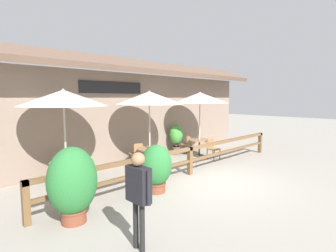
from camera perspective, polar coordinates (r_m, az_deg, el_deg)
ground_plane at (r=8.54m, az=10.22°, el=-11.77°), size 60.00×60.00×0.00m
building_facade at (r=11.01m, az=-7.31°, el=3.78°), size 14.28×1.49×4.23m
patio_railing at (r=8.98m, az=4.80°, el=-6.21°), size 10.40×0.14×0.95m
patio_umbrella_near at (r=8.09m, az=-21.81°, el=5.66°), size 2.49×2.49×2.88m
dining_table_near at (r=8.34m, az=-21.25°, el=-8.24°), size 0.94×0.94×0.75m
chair_near_streetside at (r=7.73m, az=-19.45°, el=-10.21°), size 0.44×0.44×0.86m
chair_near_wallside at (r=9.04m, az=-22.56°, el=-7.95°), size 0.49×0.49×0.86m
patio_umbrella_middle at (r=9.60m, az=-4.08°, el=6.11°), size 2.49×2.49×2.88m
dining_table_middle at (r=9.81m, az=-3.99°, el=-5.69°), size 0.94×0.94×0.75m
chair_middle_streetside at (r=9.29m, az=-1.37°, el=-7.09°), size 0.46×0.46×0.86m
chair_middle_wallside at (r=10.33m, az=-6.84°, el=-5.77°), size 0.46×0.46×0.86m
patio_umbrella_far at (r=11.69m, az=6.97°, el=6.10°), size 2.49×2.49×2.88m
dining_table_far at (r=11.86m, az=6.84°, el=-3.64°), size 0.94×0.94×0.75m
chair_far_streetside at (r=11.40m, az=9.64°, el=-4.68°), size 0.45×0.45×0.86m
chair_far_wallside at (r=12.35m, az=4.09°, el=-3.76°), size 0.50×0.50×0.86m
potted_plant_small_flowering at (r=7.34m, az=-2.63°, el=-8.94°), size 0.92×0.83×1.33m
potted_plant_tall_tropical at (r=5.91m, az=-20.06°, el=-11.57°), size 1.03×0.93×1.62m
potted_plant_broad_leaf at (r=12.02m, az=1.78°, el=-2.25°), size 0.65×0.59×1.40m
pedestrian at (r=4.58m, az=-6.45°, el=-13.24°), size 0.23×0.60×1.72m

